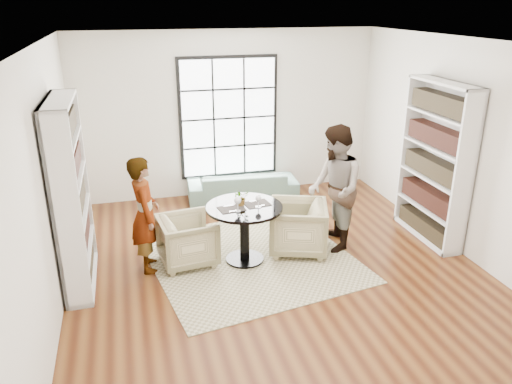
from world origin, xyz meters
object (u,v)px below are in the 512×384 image
object	(u,v)px
armchair_right	(297,227)
wine_glass_right	(258,198)
person_left	(145,215)
pedestal_table	(244,222)
person_right	(335,189)
armchair_left	(188,240)
sofa	(243,186)
flower_centerpiece	(241,198)
wine_glass_left	(238,201)

from	to	relation	value
armchair_right	wine_glass_right	world-z (taller)	wine_glass_right
armchair_right	person_left	bearing A→B (deg)	-72.28
wine_glass_right	armchair_right	bearing A→B (deg)	16.50
pedestal_table	person_right	bearing A→B (deg)	4.06
wine_glass_right	person_left	bearing A→B (deg)	170.90
armchair_left	person_right	size ratio (longest dim) A/B	0.41
person_right	wine_glass_right	bearing A→B (deg)	-71.91
armchair_left	person_left	bearing A→B (deg)	82.76
person_right	pedestal_table	bearing A→B (deg)	-76.91
sofa	person_right	size ratio (longest dim) A/B	1.06
armchair_left	wine_glass_right	xyz separation A→B (m)	(0.95, -0.24, 0.62)
pedestal_table	sofa	xyz separation A→B (m)	(0.50, 2.19, -0.32)
sofa	flower_centerpiece	distance (m)	2.31
person_right	wine_glass_right	distance (m)	1.21
wine_glass_right	flower_centerpiece	bearing A→B (deg)	146.97
wine_glass_right	flower_centerpiece	xyz separation A→B (m)	(-0.21, 0.13, -0.02)
armchair_right	wine_glass_right	size ratio (longest dim) A/B	4.46
person_right	wine_glass_right	world-z (taller)	person_right
armchair_right	person_right	bearing A→B (deg)	109.05
person_right	armchair_left	bearing A→B (deg)	-82.30
wine_glass_left	person_left	bearing A→B (deg)	166.19
sofa	armchair_left	xyz separation A→B (m)	(-1.27, -2.04, 0.06)
person_left	flower_centerpiece	xyz separation A→B (m)	(1.29, -0.10, 0.15)
wine_glass_left	person_right	bearing A→B (deg)	9.35
flower_centerpiece	person_right	bearing A→B (deg)	2.26
flower_centerpiece	sofa	bearing A→B (deg)	76.14
flower_centerpiece	armchair_right	bearing A→B (deg)	3.71
armchair_left	armchair_right	size ratio (longest dim) A/B	0.92
sofa	person_right	bearing A→B (deg)	116.96
armchair_left	person_right	bearing A→B (deg)	-98.57
pedestal_table	wine_glass_right	distance (m)	0.42
armchair_right	person_right	distance (m)	0.78
pedestal_table	sofa	size ratio (longest dim) A/B	0.54
armchair_right	person_left	size ratio (longest dim) A/B	0.52
pedestal_table	person_right	world-z (taller)	person_right
wine_glass_left	wine_glass_right	xyz separation A→B (m)	(0.30, 0.06, -0.02)
person_left	person_right	xyz separation A→B (m)	(2.69, -0.05, 0.12)
pedestal_table	flower_centerpiece	bearing A→B (deg)	129.88
armchair_left	wine_glass_right	bearing A→B (deg)	-111.45
pedestal_table	flower_centerpiece	size ratio (longest dim) A/B	4.58
sofa	armchair_right	xyz separation A→B (m)	(0.32, -2.09, 0.09)
sofa	wine_glass_right	distance (m)	2.41
armchair_left	armchair_right	distance (m)	1.59
pedestal_table	sofa	bearing A→B (deg)	77.25
armchair_right	wine_glass_right	distance (m)	0.89
wine_glass_right	wine_glass_left	bearing A→B (deg)	-169.52
sofa	armchair_right	world-z (taller)	armchair_right
armchair_left	wine_glass_right	distance (m)	1.16
pedestal_table	person_right	xyz separation A→B (m)	(1.36, 0.10, 0.32)
wine_glass_left	flower_centerpiece	distance (m)	0.21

